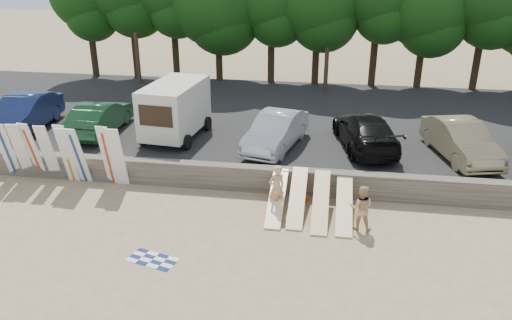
# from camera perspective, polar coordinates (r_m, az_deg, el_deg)

# --- Properties ---
(ground) EXTENTS (120.00, 120.00, 0.00)m
(ground) POSITION_cam_1_polar(r_m,az_deg,el_deg) (17.01, -0.58, -7.96)
(ground) COLOR tan
(ground) RESTS_ON ground
(seawall) EXTENTS (44.00, 0.50, 1.00)m
(seawall) POSITION_cam_1_polar(r_m,az_deg,el_deg) (19.39, 0.87, -2.18)
(seawall) COLOR #6B6356
(seawall) RESTS_ON ground
(parking_lot) EXTENTS (44.00, 14.50, 0.70)m
(parking_lot) POSITION_cam_1_polar(r_m,az_deg,el_deg) (26.37, 3.16, 4.39)
(parking_lot) COLOR #282828
(parking_lot) RESTS_ON ground
(utility_poles) EXTENTS (25.80, 0.26, 9.00)m
(utility_poles) POSITION_cam_1_polar(r_m,az_deg,el_deg) (30.57, 8.39, 16.52)
(utility_poles) COLOR #473321
(utility_poles) RESTS_ON parking_lot
(box_trailer) EXTENTS (2.61, 4.18, 2.54)m
(box_trailer) POSITION_cam_1_polar(r_m,az_deg,el_deg) (22.97, -9.23, 5.93)
(box_trailer) COLOR beige
(box_trailer) RESTS_ON parking_lot
(car_0) EXTENTS (2.25, 5.25, 1.68)m
(car_0) POSITION_cam_1_polar(r_m,az_deg,el_deg) (26.16, -25.01, 4.81)
(car_0) COLOR #16214E
(car_0) RESTS_ON parking_lot
(car_1) EXTENTS (1.60, 4.54, 1.49)m
(car_1) POSITION_cam_1_polar(r_m,az_deg,el_deg) (24.63, -17.39, 4.68)
(car_1) COLOR #153A1F
(car_1) RESTS_ON parking_lot
(car_2) EXTENTS (2.62, 4.86, 1.52)m
(car_2) POSITION_cam_1_polar(r_m,az_deg,el_deg) (21.67, 2.28, 3.32)
(car_2) COLOR #A8A8AD
(car_2) RESTS_ON parking_lot
(car_3) EXTENTS (3.11, 5.44, 1.49)m
(car_3) POSITION_cam_1_polar(r_m,az_deg,el_deg) (22.20, 12.38, 3.23)
(car_3) COLOR black
(car_3) RESTS_ON parking_lot
(car_4) EXTENTS (2.72, 4.94, 1.54)m
(car_4) POSITION_cam_1_polar(r_m,az_deg,el_deg) (22.27, 22.36, 2.13)
(car_4) COLOR #897C57
(car_4) RESTS_ON parking_lot
(surfboard_upright_0) EXTENTS (0.62, 0.89, 2.50)m
(surfboard_upright_0) POSITION_cam_1_polar(r_m,az_deg,el_deg) (22.46, -26.56, 0.97)
(surfboard_upright_0) COLOR white
(surfboard_upright_0) RESTS_ON ground
(surfboard_upright_1) EXTENTS (0.58, 0.84, 2.51)m
(surfboard_upright_1) POSITION_cam_1_polar(r_m,az_deg,el_deg) (22.17, -25.25, 0.95)
(surfboard_upright_1) COLOR white
(surfboard_upright_1) RESTS_ON ground
(surfboard_upright_2) EXTENTS (0.61, 0.77, 2.53)m
(surfboard_upright_2) POSITION_cam_1_polar(r_m,az_deg,el_deg) (21.93, -24.13, 0.95)
(surfboard_upright_2) COLOR white
(surfboard_upright_2) RESTS_ON ground
(surfboard_upright_3) EXTENTS (0.53, 0.80, 2.51)m
(surfboard_upright_3) POSITION_cam_1_polar(r_m,az_deg,el_deg) (21.53, -22.64, 0.78)
(surfboard_upright_3) COLOR white
(surfboard_upright_3) RESTS_ON ground
(surfboard_upright_4) EXTENTS (0.57, 0.64, 2.56)m
(surfboard_upright_4) POSITION_cam_1_polar(r_m,az_deg,el_deg) (21.09, -20.83, 0.68)
(surfboard_upright_4) COLOR white
(surfboard_upright_4) RESTS_ON ground
(surfboard_upright_5) EXTENTS (0.59, 0.90, 2.49)m
(surfboard_upright_5) POSITION_cam_1_polar(r_m,az_deg,el_deg) (21.01, -20.58, 0.54)
(surfboard_upright_5) COLOR white
(surfboard_upright_5) RESTS_ON ground
(surfboard_upright_6) EXTENTS (0.54, 0.84, 2.51)m
(surfboard_upright_6) POSITION_cam_1_polar(r_m,az_deg,el_deg) (20.78, -19.67, 0.45)
(surfboard_upright_6) COLOR white
(surfboard_upright_6) RESTS_ON ground
(surfboard_upright_7) EXTENTS (0.55, 0.59, 2.57)m
(surfboard_upright_7) POSITION_cam_1_polar(r_m,az_deg,el_deg) (20.37, -16.58, 0.50)
(surfboard_upright_7) COLOR white
(surfboard_upright_7) RESTS_ON ground
(surfboard_upright_8) EXTENTS (0.52, 0.68, 2.54)m
(surfboard_upright_8) POSITION_cam_1_polar(r_m,az_deg,el_deg) (20.11, -15.53, 0.29)
(surfboard_upright_8) COLOR white
(surfboard_upright_8) RESTS_ON ground
(surfboard_low_0) EXTENTS (0.56, 2.86, 1.03)m
(surfboard_low_0) POSITION_cam_1_polar(r_m,az_deg,el_deg) (17.96, 2.40, -4.30)
(surfboard_low_0) COLOR #FFDDA0
(surfboard_low_0) RESTS_ON ground
(surfboard_low_1) EXTENTS (0.56, 2.83, 1.13)m
(surfboard_low_1) POSITION_cam_1_polar(r_m,az_deg,el_deg) (17.93, 4.76, -4.24)
(surfboard_low_1) COLOR #FFDDA0
(surfboard_low_1) RESTS_ON ground
(surfboard_low_2) EXTENTS (0.56, 2.82, 1.17)m
(surfboard_low_2) POSITION_cam_1_polar(r_m,az_deg,el_deg) (17.68, 7.41, -4.71)
(surfboard_low_2) COLOR #FFDDA0
(surfboard_low_2) RESTS_ON ground
(surfboard_low_3) EXTENTS (0.56, 2.89, 0.94)m
(surfboard_low_3) POSITION_cam_1_polar(r_m,az_deg,el_deg) (17.80, 10.06, -5.10)
(surfboard_low_3) COLOR #FFDDA0
(surfboard_low_3) RESTS_ON ground
(beachgoer_a) EXTENTS (0.77, 0.72, 1.77)m
(beachgoer_a) POSITION_cam_1_polar(r_m,az_deg,el_deg) (17.80, 2.37, -3.24)
(beachgoer_a) COLOR tan
(beachgoer_a) RESTS_ON ground
(beachgoer_b) EXTENTS (0.81, 0.65, 1.60)m
(beachgoer_b) POSITION_cam_1_polar(r_m,az_deg,el_deg) (17.03, 11.92, -5.37)
(beachgoer_b) COLOR tan
(beachgoer_b) RESTS_ON ground
(cooler) EXTENTS (0.46, 0.40, 0.32)m
(cooler) POSITION_cam_1_polar(r_m,az_deg,el_deg) (18.69, 4.75, -4.45)
(cooler) COLOR #217C43
(cooler) RESTS_ON ground
(gear_bag) EXTENTS (0.35, 0.31, 0.22)m
(gear_bag) POSITION_cam_1_polar(r_m,az_deg,el_deg) (18.89, 5.50, -4.33)
(gear_bag) COLOR #C65317
(gear_bag) RESTS_ON ground
(beach_towel) EXTENTS (1.84, 1.84, 0.00)m
(beach_towel) POSITION_cam_1_polar(r_m,az_deg,el_deg) (15.83, -11.73, -11.08)
(beach_towel) COLOR white
(beach_towel) RESTS_ON ground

